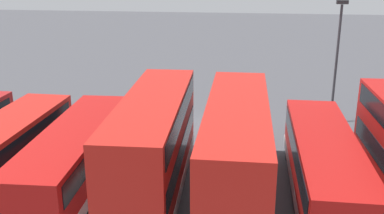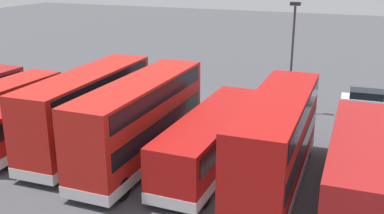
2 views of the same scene
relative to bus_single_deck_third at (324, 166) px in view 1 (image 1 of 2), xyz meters
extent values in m
plane|color=#47474C|center=(5.51, -8.63, -1.62)|extent=(140.00, 140.00, 0.00)
cube|color=black|center=(-3.44, -4.41, 0.63)|extent=(2.25, 0.12, 1.10)
cylinder|color=black|center=(-2.35, -2.96, -1.07)|extent=(0.33, 1.11, 1.10)
cube|color=#B71411|center=(0.00, 0.01, 0.03)|extent=(2.58, 11.00, 2.60)
cube|color=silver|center=(0.00, 0.01, -1.00)|extent=(2.62, 11.04, 0.55)
cube|color=black|center=(0.00, 0.01, 0.63)|extent=(2.64, 10.20, 0.90)
cube|color=black|center=(-0.02, -5.52, 0.63)|extent=(2.25, 0.07, 1.10)
cylinder|color=black|center=(1.11, -4.09, -1.07)|extent=(0.30, 1.10, 1.10)
cylinder|color=black|center=(-1.14, -4.08, -1.07)|extent=(0.30, 1.10, 1.10)
cube|color=red|center=(3.79, 0.80, 0.83)|extent=(2.66, 11.22, 4.20)
cube|color=silver|center=(3.79, 0.80, -1.00)|extent=(2.70, 11.26, 0.55)
cube|color=black|center=(3.79, 0.80, 0.63)|extent=(2.71, 10.42, 0.90)
cube|color=black|center=(3.79, 0.80, 2.33)|extent=(2.71, 10.42, 0.90)
cube|color=black|center=(3.85, -4.83, 0.63)|extent=(2.25, 0.08, 1.10)
cylinder|color=black|center=(4.96, -3.39, -1.07)|extent=(0.31, 1.10, 1.10)
cylinder|color=black|center=(2.71, -3.41, -1.07)|extent=(0.31, 1.10, 1.10)
cube|color=red|center=(7.44, 0.37, 0.83)|extent=(2.95, 10.82, 4.20)
cube|color=silver|center=(7.44, 0.37, -1.00)|extent=(2.99, 10.86, 0.55)
cube|color=black|center=(7.44, 0.37, 0.63)|extent=(2.98, 10.02, 0.90)
cube|color=black|center=(7.44, 0.37, 2.33)|extent=(2.98, 10.02, 0.90)
cube|color=black|center=(7.64, -5.02, 0.63)|extent=(2.25, 0.14, 1.10)
cylinder|color=black|center=(8.71, -3.55, -1.07)|extent=(0.34, 1.11, 1.10)
cylinder|color=black|center=(6.46, -3.63, -1.07)|extent=(0.34, 1.11, 1.10)
cube|color=#B71411|center=(11.11, 0.40, 0.03)|extent=(2.99, 10.71, 2.60)
cube|color=silver|center=(11.11, 0.40, -1.00)|extent=(3.03, 10.76, 0.55)
cube|color=black|center=(11.11, 0.40, 0.63)|extent=(3.02, 9.92, 0.90)
cube|color=black|center=(11.33, -4.93, 0.63)|extent=(2.25, 0.15, 1.10)
cylinder|color=black|center=(12.40, -3.46, -1.07)|extent=(0.35, 1.11, 1.10)
cylinder|color=black|center=(10.15, -3.55, -1.07)|extent=(0.35, 1.11, 1.10)
cube|color=silver|center=(14.66, 0.81, -1.00)|extent=(2.68, 11.26, 0.55)
cube|color=black|center=(14.61, -4.82, 0.63)|extent=(2.25, 0.08, 1.10)
cylinder|color=black|center=(15.75, -3.40, -1.07)|extent=(0.31, 1.10, 1.10)
cylinder|color=black|center=(13.50, -3.38, -1.07)|extent=(0.31, 1.10, 1.10)
cylinder|color=black|center=(17.16, -3.66, -1.07)|extent=(0.31, 1.10, 1.10)
cylinder|color=black|center=(-6.05, -14.36, -1.30)|extent=(0.65, 0.25, 0.64)
cylinder|color=#38383D|center=(-2.10, -10.53, 2.20)|extent=(0.16, 0.16, 7.64)
cube|color=#262628|center=(-2.10, -10.53, 6.17)|extent=(0.70, 0.30, 0.24)
camera|label=1|loc=(3.39, 18.29, 8.40)|focal=41.76mm
camera|label=2|loc=(-7.42, 21.04, 8.92)|focal=42.35mm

